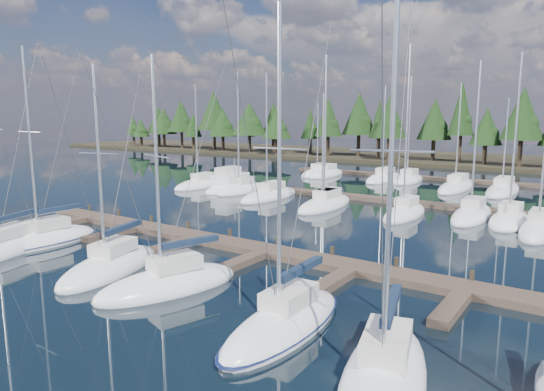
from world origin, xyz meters
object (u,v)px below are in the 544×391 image
Objects in this scene: main_dock at (263,253)px; front_sailboat_5 at (384,377)px; front_sailboat_0 at (4,249)px; front_sailboat_4 at (284,323)px; front_sailboat_3 at (169,284)px; motor_yacht_left at (230,186)px; front_sailboat_1 at (44,240)px; front_sailboat_2 at (110,267)px.

front_sailboat_5 reaches higher than main_dock.
front_sailboat_4 is at bearing 2.27° from front_sailboat_0.
motor_yacht_left is (-18.58, 27.36, 0.21)m from front_sailboat_3.
front_sailboat_0 is (-13.98, -8.80, 0.09)m from main_dock.
front_sailboat_1 is (-14.09, -6.07, 0.08)m from main_dock.
front_sailboat_0 reaches higher than front_sailboat_3.
front_sailboat_0 is at bearing -169.91° from front_sailboat_2.
front_sailboat_5 is (25.77, -0.80, -0.00)m from front_sailboat_0.
main_dock is 3.08× the size of front_sailboat_0.
motor_yacht_left is at bearing 100.93° from front_sailboat_1.
front_sailboat_2 is at bearing -63.20° from motor_yacht_left.
front_sailboat_5 is (12.34, -2.23, 0.01)m from front_sailboat_3.
front_sailboat_4 is 1.48× the size of motor_yacht_left.
front_sailboat_5 is (25.89, -3.52, 0.01)m from front_sailboat_1.
front_sailboat_4 is at bearing 161.81° from front_sailboat_5.
front_sailboat_1 is at bearing 172.26° from front_sailboat_5.
front_sailboat_3 reaches higher than main_dock.
front_sailboat_1 reaches higher than motor_yacht_left.
front_sailboat_0 is 1.17× the size of front_sailboat_2.
front_sailboat_3 is (13.43, 1.44, -0.01)m from front_sailboat_0.
front_sailboat_5 is at bearing -10.26° from front_sailboat_3.
main_dock is 16.52m from front_sailboat_0.
front_sailboat_1 is at bearing 174.83° from front_sailboat_4.
front_sailboat_3 reaches higher than front_sailboat_2.
front_sailboat_2 is (-5.36, -7.26, 0.08)m from main_dock.
main_dock is 27.68m from motor_yacht_left.
front_sailboat_1 is at bearing -79.07° from motor_yacht_left.
front_sailboat_4 reaches higher than motor_yacht_left.
front_sailboat_5 is (4.94, -1.62, 0.01)m from front_sailboat_4.
front_sailboat_5 is at bearing -18.19° from front_sailboat_4.
front_sailboat_1 reaches higher than main_dock.
front_sailboat_5 is (17.15, -2.33, 0.01)m from front_sailboat_2.
front_sailboat_2 is 0.90× the size of front_sailboat_4.
front_sailboat_0 is at bearing -177.73° from front_sailboat_4.
front_sailboat_2 is at bearing 10.09° from front_sailboat_0.
front_sailboat_0 is 1.05× the size of front_sailboat_4.
main_dock is 4.79× the size of motor_yacht_left.
front_sailboat_5 is at bearing -43.74° from motor_yacht_left.
main_dock is 3.17× the size of front_sailboat_1.
front_sailboat_2 is 12.23m from front_sailboat_4.
main_dock is at bearing 53.58° from front_sailboat_2.
front_sailboat_4 reaches higher than front_sailboat_2.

